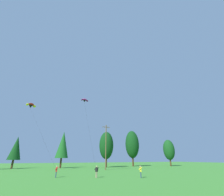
% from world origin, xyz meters
% --- Properties ---
extents(treeline_tree_c, '(3.62, 3.62, 9.19)m').
position_xyz_m(treeline_tree_c, '(-15.18, 53.00, 5.75)').
color(treeline_tree_c, '#472D19').
rests_on(treeline_tree_c, ground_plane).
extents(treeline_tree_d, '(4.08, 4.08, 11.29)m').
position_xyz_m(treeline_tree_d, '(-1.76, 50.98, 7.07)').
color(treeline_tree_d, '#472D19').
rests_on(treeline_tree_d, ground_plane).
extents(treeline_tree_e, '(5.02, 5.02, 11.91)m').
position_xyz_m(treeline_tree_e, '(13.04, 49.08, 7.21)').
color(treeline_tree_e, '#472D19').
rests_on(treeline_tree_e, ground_plane).
extents(treeline_tree_f, '(5.46, 5.46, 13.56)m').
position_xyz_m(treeline_tree_f, '(25.49, 51.86, 8.21)').
color(treeline_tree_f, '#472D19').
rests_on(treeline_tree_f, ground_plane).
extents(treeline_tree_g, '(4.57, 4.57, 10.26)m').
position_xyz_m(treeline_tree_g, '(40.70, 47.81, 6.21)').
color(treeline_tree_g, '#472D19').
rests_on(treeline_tree_g, ground_plane).
extents(utility_pole, '(2.20, 0.26, 11.78)m').
position_xyz_m(utility_pole, '(8.10, 37.14, 6.16)').
color(utility_pole, brown).
rests_on(utility_pole, ground_plane).
extents(kite_flyer_near, '(0.59, 0.62, 1.69)m').
position_xyz_m(kite_flyer_near, '(-5.30, 24.45, 1.00)').
color(kite_flyer_near, navy).
rests_on(kite_flyer_near, ground_plane).
extents(kite_flyer_mid, '(0.75, 0.76, 1.69)m').
position_xyz_m(kite_flyer_mid, '(0.44, 21.67, 1.00)').
color(kite_flyer_mid, gray).
rests_on(kite_flyer_mid, ground_plane).
extents(kite_flyer_far, '(0.73, 0.75, 1.69)m').
position_xyz_m(kite_flyer_far, '(6.63, 18.70, 1.00)').
color(kite_flyer_far, navy).
rests_on(kite_flyer_far, ground_plane).
extents(parafoil_kite_high_red_yellow, '(8.03, 16.94, 15.02)m').
position_xyz_m(parafoil_kite_high_red_yellow, '(-12.36, 40.37, 15.94)').
color(parafoil_kite_high_red_yellow, red).
extents(parafoil_kite_mid_magenta, '(2.26, 15.00, 16.81)m').
position_xyz_m(parafoil_kite_mid_magenta, '(1.00, 35.97, 17.91)').
color(parafoil_kite_mid_magenta, '#D12893').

